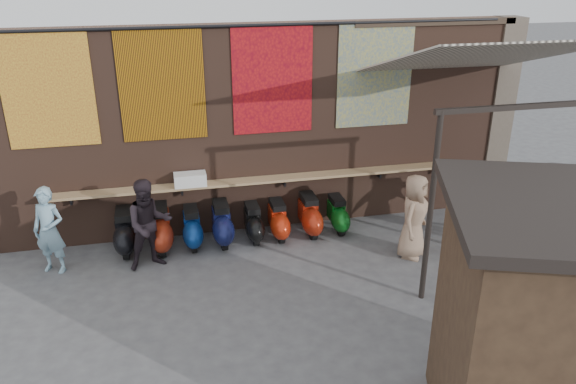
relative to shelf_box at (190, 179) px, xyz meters
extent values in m
plane|color=#474749|center=(1.33, -2.30, -1.24)|extent=(70.00, 70.00, 0.00)
cube|color=brown|center=(1.33, 0.40, 0.76)|extent=(10.00, 0.40, 4.00)
cube|color=#4C4238|center=(6.53, 0.40, 0.76)|extent=(0.50, 0.50, 4.00)
cube|color=#9E7A51|center=(1.33, 0.03, -0.14)|extent=(8.00, 0.32, 0.05)
cube|color=white|center=(0.00, 0.00, 0.00)|extent=(0.59, 0.30, 0.24)
cube|color=#9D2E16|center=(-2.27, 0.18, 1.76)|extent=(1.50, 0.02, 2.00)
cube|color=#C8750B|center=(-0.37, 0.18, 1.76)|extent=(1.50, 0.02, 2.00)
cube|color=#B51616|center=(1.63, 0.18, 1.76)|extent=(1.50, 0.02, 2.00)
cube|color=#294C96|center=(3.63, 0.18, 1.76)|extent=(1.50, 0.02, 2.00)
cylinder|color=black|center=(1.33, 0.17, 2.74)|extent=(9.50, 0.06, 0.06)
imported|color=#83ABBF|center=(-2.46, -0.67, -0.46)|extent=(0.67, 0.57, 1.56)
imported|color=#281F26|center=(-0.79, -0.90, -0.42)|extent=(0.92, 0.79, 1.64)
imported|color=black|center=(5.38, -1.34, -0.43)|extent=(0.99, 0.92, 1.63)
imported|color=#5B5A5F|center=(6.23, -2.04, -0.35)|extent=(1.32, 1.07, 1.78)
imported|color=#9F7F65|center=(3.84, -1.57, -0.45)|extent=(0.90, 0.91, 1.58)
cube|color=gold|center=(3.94, -5.03, 0.82)|extent=(1.14, 0.44, 0.50)
cube|color=#473321|center=(3.94, -5.03, -0.20)|extent=(2.09, 0.83, 0.06)
cube|color=beige|center=(4.83, -1.40, 2.31)|extent=(3.20, 3.28, 0.97)
cube|color=#33261C|center=(4.83, 0.19, 2.71)|extent=(3.30, 0.08, 0.12)
cube|color=black|center=(4.83, -2.90, 1.84)|extent=(3.00, 0.08, 0.08)
cylinder|color=black|center=(3.43, -2.90, 0.31)|extent=(0.09, 0.09, 3.10)
camera|label=1|loc=(-0.41, -9.94, 3.86)|focal=35.00mm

